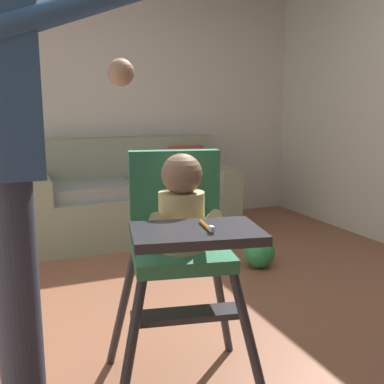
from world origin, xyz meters
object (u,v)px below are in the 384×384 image
couch (131,198)px  toy_ball (259,252)px  high_chair (181,229)px  adult_standing (8,159)px

couch → toy_ball: bearing=27.9°
couch → high_chair: high_chair is taller
couch → adult_standing: 2.62m
adult_standing → toy_ball: adult_standing is taller
couch → adult_standing: adult_standing is taller
high_chair → adult_standing: adult_standing is taller
high_chair → adult_standing: (-0.58, -0.01, 0.29)m
high_chair → adult_standing: bearing=-77.6°
couch → toy_ball: size_ratio=7.96×
couch → toy_ball: 1.36m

